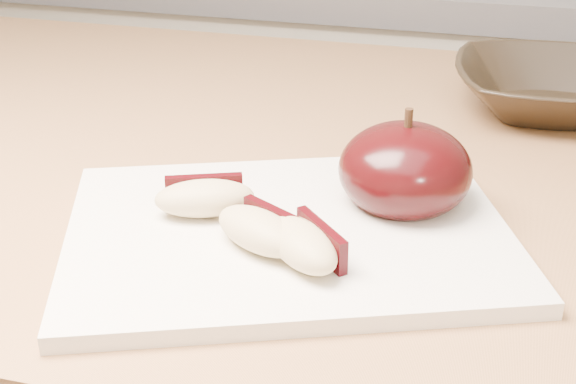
# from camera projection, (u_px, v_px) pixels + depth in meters

# --- Properties ---
(back_cabinet) EXTENTS (2.40, 0.62, 0.94)m
(back_cabinet) POSITION_uv_depth(u_px,v_px,m) (363.00, 213.00, 1.48)
(back_cabinet) COLOR silver
(back_cabinet) RESTS_ON ground
(cutting_board) EXTENTS (0.34, 0.30, 0.01)m
(cutting_board) POSITION_uv_depth(u_px,v_px,m) (288.00, 234.00, 0.53)
(cutting_board) COLOR silver
(cutting_board) RESTS_ON island_counter
(apple_half) EXTENTS (0.12, 0.12, 0.08)m
(apple_half) POSITION_uv_depth(u_px,v_px,m) (405.00, 170.00, 0.55)
(apple_half) COLOR black
(apple_half) RESTS_ON cutting_board
(apple_wedge_a) EXTENTS (0.07, 0.05, 0.02)m
(apple_wedge_a) POSITION_uv_depth(u_px,v_px,m) (205.00, 197.00, 0.54)
(apple_wedge_a) COLOR tan
(apple_wedge_a) RESTS_ON cutting_board
(apple_wedge_b) EXTENTS (0.07, 0.06, 0.02)m
(apple_wedge_b) POSITION_uv_depth(u_px,v_px,m) (261.00, 230.00, 0.50)
(apple_wedge_b) COLOR tan
(apple_wedge_b) RESTS_ON cutting_board
(apple_wedge_c) EXTENTS (0.07, 0.07, 0.02)m
(apple_wedge_c) POSITION_uv_depth(u_px,v_px,m) (304.00, 243.00, 0.48)
(apple_wedge_c) COLOR tan
(apple_wedge_c) RESTS_ON cutting_board
(bowl) EXTENTS (0.20, 0.20, 0.04)m
(bowl) POSITION_uv_depth(u_px,v_px,m) (551.00, 89.00, 0.74)
(bowl) COLOR black
(bowl) RESTS_ON island_counter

